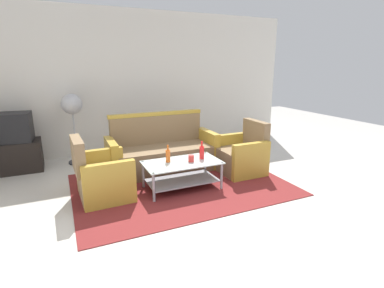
{
  "coord_description": "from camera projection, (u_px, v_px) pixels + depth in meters",
  "views": [
    {
      "loc": [
        -1.68,
        -3.0,
        1.77
      ],
      "look_at": [
        0.02,
        0.75,
        0.65
      ],
      "focal_mm": 27.63,
      "sensor_mm": 36.0,
      "label": 1
    }
  ],
  "objects": [
    {
      "name": "ground_plane",
      "position": [
        215.0,
        207.0,
        3.77
      ],
      "size": [
        14.0,
        14.0,
        0.0
      ],
      "primitive_type": "plane",
      "color": "beige"
    },
    {
      "name": "wall_back",
      "position": [
        145.0,
        82.0,
        6.09
      ],
      "size": [
        6.52,
        0.12,
        2.8
      ],
      "color": "silver",
      "rests_on": "ground"
    },
    {
      "name": "rug",
      "position": [
        181.0,
        184.0,
        4.47
      ],
      "size": [
        3.09,
        2.23,
        0.01
      ],
      "primitive_type": "cube",
      "color": "maroon",
      "rests_on": "ground"
    },
    {
      "name": "couch",
      "position": [
        162.0,
        153.0,
        5.0
      ],
      "size": [
        1.8,
        0.75,
        0.96
      ],
      "rotation": [
        0.0,
        0.0,
        3.14
      ],
      "color": "#7F6647",
      "rests_on": "rug"
    },
    {
      "name": "armchair_left",
      "position": [
        102.0,
        178.0,
        3.98
      ],
      "size": [
        0.73,
        0.79,
        0.85
      ],
      "rotation": [
        0.0,
        0.0,
        -1.53
      ],
      "color": "#7F6647",
      "rests_on": "rug"
    },
    {
      "name": "armchair_right",
      "position": [
        241.0,
        156.0,
        4.93
      ],
      "size": [
        0.7,
        0.76,
        0.85
      ],
      "rotation": [
        0.0,
        0.0,
        1.57
      ],
      "color": "#7F6647",
      "rests_on": "rug"
    },
    {
      "name": "coffee_table",
      "position": [
        182.0,
        171.0,
        4.27
      ],
      "size": [
        1.1,
        0.6,
        0.4
      ],
      "color": "silver",
      "rests_on": "rug"
    },
    {
      "name": "bottle_orange",
      "position": [
        168.0,
        156.0,
        4.2
      ],
      "size": [
        0.07,
        0.07,
        0.25
      ],
      "color": "#D85919",
      "rests_on": "coffee_table"
    },
    {
      "name": "bottle_red",
      "position": [
        202.0,
        152.0,
        4.35
      ],
      "size": [
        0.07,
        0.07,
        0.27
      ],
      "color": "red",
      "rests_on": "coffee_table"
    },
    {
      "name": "cup",
      "position": [
        191.0,
        158.0,
        4.23
      ],
      "size": [
        0.08,
        0.08,
        0.1
      ],
      "primitive_type": "cylinder",
      "color": "red",
      "rests_on": "coffee_table"
    },
    {
      "name": "tv_stand",
      "position": [
        16.0,
        156.0,
        4.98
      ],
      "size": [
        0.8,
        0.5,
        0.52
      ],
      "primitive_type": "cube",
      "color": "black",
      "rests_on": "ground"
    },
    {
      "name": "television",
      "position": [
        11.0,
        127.0,
        4.85
      ],
      "size": [
        0.63,
        0.49,
        0.48
      ],
      "rotation": [
        0.0,
        0.0,
        3.07
      ],
      "color": "black",
      "rests_on": "tv_stand"
    },
    {
      "name": "pedestal_fan",
      "position": [
        72.0,
        108.0,
        5.21
      ],
      "size": [
        0.36,
        0.36,
        1.27
      ],
      "color": "#2D2D33",
      "rests_on": "ground"
    }
  ]
}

